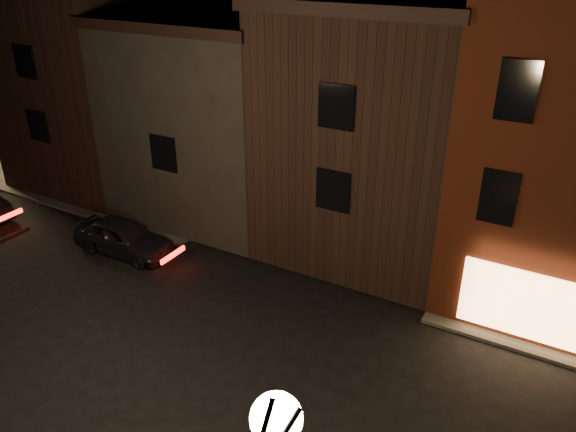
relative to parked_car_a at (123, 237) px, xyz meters
The scene contains 7 objects.
ground 7.52m from the parked_car_a, 28.86° to the right, with size 120.00×120.00×0.00m, color black.
sidewalk_far_left 21.20m from the parked_car_a, 129.36° to the left, with size 30.00×30.00×0.12m, color #2D2B28.
corner_building 16.38m from the parked_car_a, 21.92° to the left, with size 6.50×8.50×10.50m.
row_building_a 11.38m from the parked_car_a, 40.50° to the left, with size 7.30×10.30×9.40m.
row_building_b 7.82m from the parked_car_a, 83.28° to the left, with size 7.80×10.30×8.40m.
row_building_c 10.39m from the parked_car_a, 133.08° to the left, with size 7.30×10.30×9.90m.
parked_car_a is the anchor object (origin of this frame).
Camera 1 is at (8.60, -9.93, 11.07)m, focal length 35.00 mm.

